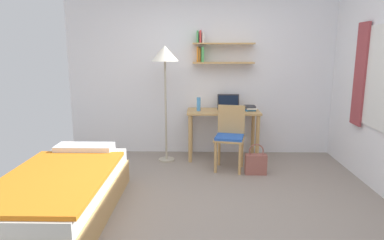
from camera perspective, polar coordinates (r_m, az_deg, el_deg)
ground_plane at (r=3.83m, az=2.89°, el=-14.18°), size 5.28×5.28×0.00m
wall_back at (r=5.47m, az=2.44°, el=7.94°), size 4.40×0.27×2.60m
bed at (r=3.76m, az=-20.97°, el=-11.47°), size 0.99×1.96×0.54m
desk at (r=5.26m, az=5.22°, el=0.05°), size 1.10×0.53×0.75m
desk_chair at (r=4.81m, az=6.37°, el=-2.43°), size 0.47×0.46×0.90m
standing_lamp at (r=5.02m, az=-4.55°, el=10.00°), size 0.40×0.40×1.72m
laptop at (r=5.33m, az=6.12°, el=2.39°), size 0.34×0.24×0.23m
water_bottle at (r=5.16m, az=1.12°, el=2.66°), size 0.06×0.06×0.21m
book_stack at (r=5.29m, az=9.65°, el=2.00°), size 0.19×0.24×0.07m
handbag at (r=4.75m, az=10.63°, el=-7.16°), size 0.29×0.12×0.43m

